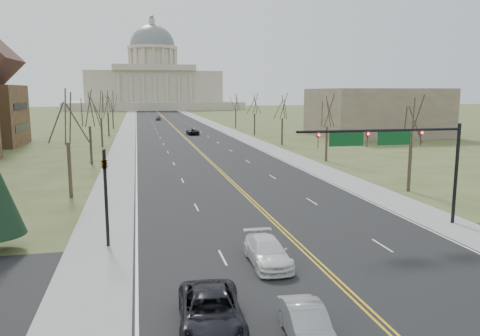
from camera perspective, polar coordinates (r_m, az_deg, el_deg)
name	(u,v)px	position (r m, az deg, el deg)	size (l,w,h in m)	color
road	(174,127)	(125.83, -8.04, 4.94)	(20.00, 380.00, 0.01)	black
cross_road	(333,277)	(24.98, 11.25, -12.93)	(120.00, 14.00, 0.01)	black
sidewalk_left	(128,128)	(125.49, -13.53, 4.76)	(4.00, 380.00, 0.03)	gray
sidewalk_right	(219,127)	(127.30, -2.63, 5.07)	(4.00, 380.00, 0.03)	gray
center_line	(174,127)	(125.83, -8.04, 4.94)	(0.42, 380.00, 0.01)	gold
edge_line_left	(136,128)	(125.47, -12.52, 4.80)	(0.15, 380.00, 0.01)	silver
edge_line_right	(211,127)	(126.94, -3.61, 5.05)	(0.15, 380.00, 0.01)	silver
capitol	(154,83)	(265.24, -10.49, 10.19)	(90.00, 60.00, 50.00)	beige
signal_mast	(393,145)	(33.45, 18.16, 2.63)	(12.12, 0.44, 7.20)	black
signal_left	(106,187)	(29.24, -16.07, -2.24)	(0.32, 0.36, 6.00)	black
tree_r_0	(412,122)	(46.51, 20.25, 5.24)	(3.74, 3.74, 8.50)	#392D21
tree_l_0	(67,120)	(43.60, -20.37, 5.51)	(3.96, 3.96, 9.00)	#392D21
tree_r_1	(327,113)	(64.25, 10.61, 6.62)	(3.74, 3.74, 8.50)	#392D21
tree_l_1	(89,111)	(63.45, -17.92, 6.65)	(3.96, 3.96, 9.00)	#392D21
tree_r_2	(282,108)	(83.02, 5.20, 7.31)	(3.74, 3.74, 8.50)	#392D21
tree_l_2	(101,106)	(83.37, -16.64, 7.24)	(3.96, 3.96, 9.00)	#392D21
tree_r_3	(255,105)	(102.26, 1.79, 7.71)	(3.74, 3.74, 8.50)	#392D21
tree_l_3	(108,103)	(103.32, -15.85, 7.60)	(3.96, 3.96, 9.00)	#392D21
tree_r_4	(236,103)	(121.75, -0.53, 7.97)	(3.74, 3.74, 8.50)	#392D21
tree_l_4	(112,101)	(123.29, -15.31, 7.84)	(3.96, 3.96, 9.00)	#392D21
bldg_right_mass	(376,113)	(103.79, 16.23, 6.51)	(25.00, 20.00, 10.00)	#6C5A4D
car_sb_inner_lead	(307,325)	(18.75, 8.13, -18.39)	(1.44, 4.13, 1.36)	gray
car_sb_outer_lead	(211,312)	(19.37, -3.58, -17.11)	(2.51, 5.45, 1.51)	black
car_sb_inner_second	(267,252)	(26.04, 3.33, -10.15)	(1.97, 4.84, 1.40)	white
car_far_nb	(192,132)	(103.41, -5.82, 4.44)	(2.28, 4.94, 1.37)	black
car_far_sb	(158,118)	(158.11, -9.95, 6.02)	(1.69, 4.21, 1.43)	#56595F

